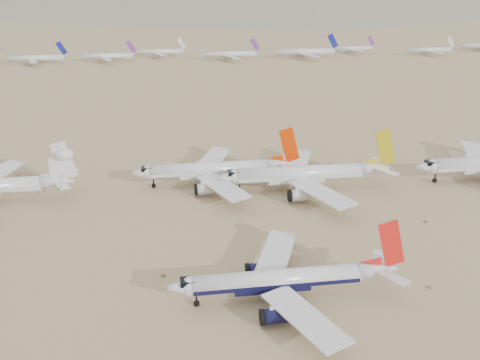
% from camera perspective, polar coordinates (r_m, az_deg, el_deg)
% --- Properties ---
extents(ground, '(7000.00, 7000.00, 0.00)m').
position_cam_1_polar(ground, '(110.21, 8.34, -12.82)').
color(ground, '#81694B').
rests_on(ground, ground).
extents(main_airliner, '(45.51, 44.45, 16.06)m').
position_cam_1_polar(main_airliner, '(108.36, 4.99, -10.52)').
color(main_airliner, silver).
rests_on(main_airliner, ground).
extents(row2_gold_tail, '(51.04, 49.92, 18.17)m').
position_cam_1_polar(row2_gold_tail, '(159.99, 7.11, 0.67)').
color(row2_gold_tail, silver).
rests_on(row2_gold_tail, ground).
extents(row2_orange_tail, '(48.41, 47.36, 17.27)m').
position_cam_1_polar(row2_orange_tail, '(162.92, -2.57, 1.13)').
color(row2_orange_tail, silver).
rests_on(row2_orange_tail, ground).
extents(distant_storage_row, '(571.91, 58.07, 15.20)m').
position_cam_1_polar(distant_storage_row, '(401.67, -2.62, 13.42)').
color(distant_storage_row, silver).
rests_on(distant_storage_row, ground).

